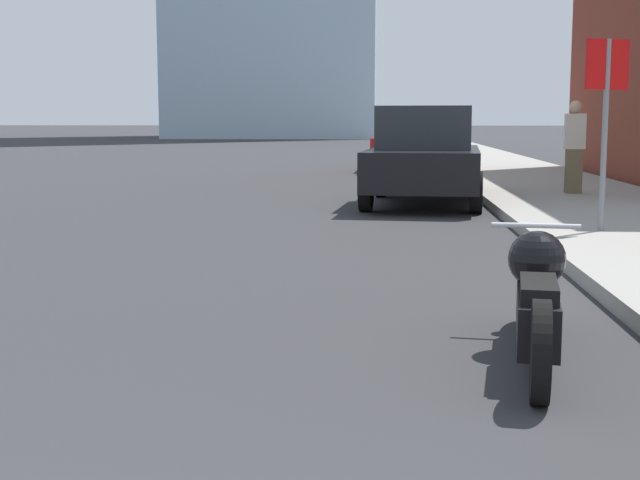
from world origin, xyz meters
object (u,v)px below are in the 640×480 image
(parked_car_black, at_px, (425,156))
(pedestrian, at_px, (575,146))
(stop_sign, at_px, (606,101))
(motorcycle, at_px, (537,298))
(parked_car_red, at_px, (403,143))

(parked_car_black, height_order, pedestrian, pedestrian)
(parked_car_black, xyz_separation_m, stop_sign, (1.94, -4.80, 0.86))
(stop_sign, relative_size, pedestrian, 1.36)
(parked_car_black, relative_size, pedestrian, 2.71)
(motorcycle, relative_size, parked_car_red, 0.61)
(pedestrian, bearing_deg, parked_car_black, -163.20)
(parked_car_black, height_order, parked_car_red, parked_car_black)
(parked_car_black, bearing_deg, parked_car_red, 96.00)
(motorcycle, bearing_deg, stop_sign, 80.83)
(motorcycle, xyz_separation_m, stop_sign, (1.71, 5.44, 1.34))
(motorcycle, bearing_deg, parked_car_black, 99.54)
(parked_car_red, bearing_deg, parked_car_black, -87.40)
(parked_car_black, height_order, stop_sign, stop_sign)
(stop_sign, height_order, pedestrian, stop_sign)
(parked_car_red, bearing_deg, stop_sign, -80.36)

